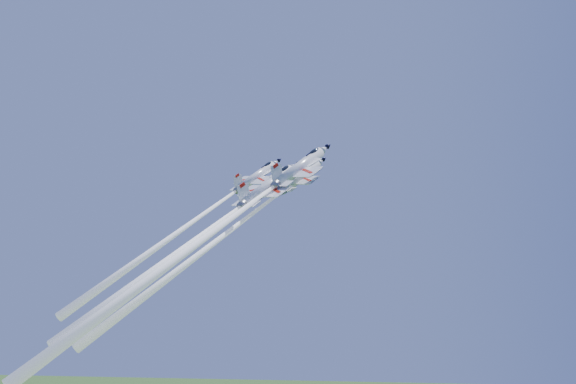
# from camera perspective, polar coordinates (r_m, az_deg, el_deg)

# --- Properties ---
(jet_lead) EXTENTS (30.05, 37.09, 42.23)m
(jet_lead) POSITION_cam_1_polar(r_m,az_deg,el_deg) (115.21, -5.36, -3.59)
(jet_lead) COLOR white
(jet_left) EXTENTS (26.98, 33.16, 37.44)m
(jet_left) POSITION_cam_1_polar(r_m,az_deg,el_deg) (120.47, -8.58, -2.71)
(jet_left) COLOR white
(jet_right) EXTENTS (34.68, 42.70, 48.39)m
(jet_right) POSITION_cam_1_polar(r_m,az_deg,el_deg) (107.18, -6.91, -3.72)
(jet_right) COLOR white
(jet_slot) EXTENTS (28.60, 34.73, 38.32)m
(jet_slot) POSITION_cam_1_polar(r_m,az_deg,el_deg) (109.27, -7.50, -3.71)
(jet_slot) COLOR white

